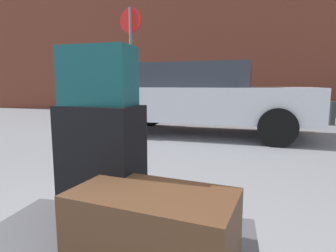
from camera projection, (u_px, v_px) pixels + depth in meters
suitcase_black_front_right at (102, 168)px, 1.33m from camera, size 0.40×0.27×0.58m
duffel_bag_brown_front_left at (153, 232)px, 1.03m from camera, size 0.63×0.43×0.30m
duffel_bag_teal_topmost_pile at (98, 76)px, 1.27m from camera, size 0.32×0.19×0.26m
parked_car at (199, 97)px, 5.86m from camera, size 4.43×2.18×1.42m
bollard_kerb_near at (331, 113)px, 7.19m from camera, size 0.22×0.22×0.60m
no_parking_sign at (131, 57)px, 5.92m from camera, size 0.49×0.13×2.55m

